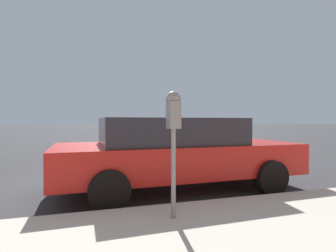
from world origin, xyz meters
TOP-DOWN VIEW (x-y plane):
  - ground_plane at (0.00, 0.00)m, footprint 220.00×220.00m
  - parking_meter at (-2.75, -0.28)m, footprint 0.21×0.19m
  - car_red at (-0.87, -0.95)m, footprint 2.19×4.81m

SIDE VIEW (x-z plane):
  - ground_plane at x=0.00m, z-range 0.00..0.00m
  - car_red at x=-0.87m, z-range 0.05..1.47m
  - parking_meter at x=-2.75m, z-range 0.57..2.16m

